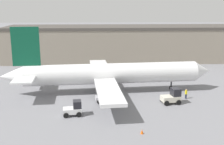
{
  "coord_description": "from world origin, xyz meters",
  "views": [
    {
      "loc": [
        -2.19,
        -48.09,
        15.27
      ],
      "look_at": [
        0.0,
        0.0,
        3.57
      ],
      "focal_mm": 45.0,
      "sensor_mm": 36.0,
      "label": 1
    }
  ],
  "objects_px": {
    "airplane": "(107,74)",
    "ground_crew_worker": "(186,94)",
    "baggage_tug": "(172,97)",
    "pushback_tug": "(74,109)",
    "belt_loader_truck": "(107,96)",
    "safety_cone_near": "(142,132)"
  },
  "relations": [
    {
      "from": "baggage_tug",
      "to": "belt_loader_truck",
      "type": "height_order",
      "value": "baggage_tug"
    },
    {
      "from": "ground_crew_worker",
      "to": "belt_loader_truck",
      "type": "relative_size",
      "value": 0.48
    },
    {
      "from": "belt_loader_truck",
      "to": "ground_crew_worker",
      "type": "bearing_deg",
      "value": -2.1
    },
    {
      "from": "ground_crew_worker",
      "to": "baggage_tug",
      "type": "xyz_separation_m",
      "value": [
        -2.91,
        -2.19,
        0.24
      ]
    },
    {
      "from": "pushback_tug",
      "to": "airplane",
      "type": "bearing_deg",
      "value": 57.69
    },
    {
      "from": "belt_loader_truck",
      "to": "safety_cone_near",
      "type": "xyz_separation_m",
      "value": [
        3.87,
        -11.73,
        -0.64
      ]
    },
    {
      "from": "baggage_tug",
      "to": "pushback_tug",
      "type": "relative_size",
      "value": 1.13
    },
    {
      "from": "airplane",
      "to": "safety_cone_near",
      "type": "distance_m",
      "value": 17.6
    },
    {
      "from": "airplane",
      "to": "baggage_tug",
      "type": "distance_m",
      "value": 12.24
    },
    {
      "from": "ground_crew_worker",
      "to": "safety_cone_near",
      "type": "relative_size",
      "value": 3.02
    },
    {
      "from": "airplane",
      "to": "ground_crew_worker",
      "type": "xyz_separation_m",
      "value": [
        13.11,
        -4.2,
        -2.49
      ]
    },
    {
      "from": "airplane",
      "to": "belt_loader_truck",
      "type": "height_order",
      "value": "airplane"
    },
    {
      "from": "airplane",
      "to": "belt_loader_truck",
      "type": "distance_m",
      "value": 5.72
    },
    {
      "from": "ground_crew_worker",
      "to": "pushback_tug",
      "type": "relative_size",
      "value": 0.6
    },
    {
      "from": "baggage_tug",
      "to": "safety_cone_near",
      "type": "relative_size",
      "value": 5.67
    },
    {
      "from": "baggage_tug",
      "to": "belt_loader_truck",
      "type": "xyz_separation_m",
      "value": [
        -10.22,
        1.23,
        -0.2
      ]
    },
    {
      "from": "ground_crew_worker",
      "to": "baggage_tug",
      "type": "height_order",
      "value": "baggage_tug"
    },
    {
      "from": "baggage_tug",
      "to": "pushback_tug",
      "type": "xyz_separation_m",
      "value": [
        -15.1,
        -4.27,
        -0.15
      ]
    },
    {
      "from": "airplane",
      "to": "ground_crew_worker",
      "type": "bearing_deg",
      "value": -22.18
    },
    {
      "from": "safety_cone_near",
      "to": "pushback_tug",
      "type": "bearing_deg",
      "value": 144.52
    },
    {
      "from": "safety_cone_near",
      "to": "baggage_tug",
      "type": "bearing_deg",
      "value": 58.82
    },
    {
      "from": "airplane",
      "to": "baggage_tug",
      "type": "height_order",
      "value": "airplane"
    }
  ]
}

